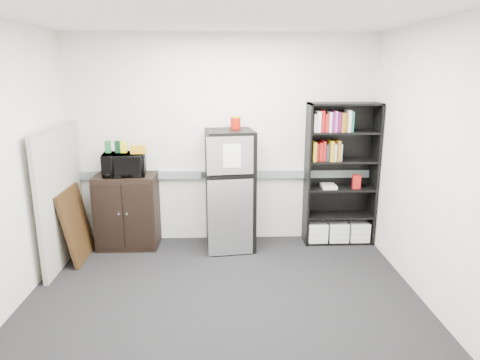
{
  "coord_description": "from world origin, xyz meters",
  "views": [
    {
      "loc": [
        0.03,
        -3.79,
        2.23
      ],
      "look_at": [
        0.2,
        0.9,
        1.03
      ],
      "focal_mm": 32.0,
      "sensor_mm": 36.0,
      "label": 1
    }
  ],
  "objects_px": {
    "bookshelf": "(340,175)",
    "microwave": "(124,164)",
    "cubicle_partition": "(61,196)",
    "cabinet": "(128,211)",
    "refrigerator": "(230,190)"
  },
  "relations": [
    {
      "from": "cabinet",
      "to": "refrigerator",
      "type": "xyz_separation_m",
      "value": [
        1.32,
        -0.08,
        0.29
      ]
    },
    {
      "from": "bookshelf",
      "to": "refrigerator",
      "type": "relative_size",
      "value": 1.21
    },
    {
      "from": "microwave",
      "to": "cubicle_partition",
      "type": "bearing_deg",
      "value": -155.37
    },
    {
      "from": "cubicle_partition",
      "to": "refrigerator",
      "type": "xyz_separation_m",
      "value": [
        1.99,
        0.34,
        -0.05
      ]
    },
    {
      "from": "cubicle_partition",
      "to": "cabinet",
      "type": "bearing_deg",
      "value": 32.28
    },
    {
      "from": "bookshelf",
      "to": "refrigerator",
      "type": "bearing_deg",
      "value": -174.26
    },
    {
      "from": "microwave",
      "to": "refrigerator",
      "type": "distance_m",
      "value": 1.37
    },
    {
      "from": "cabinet",
      "to": "microwave",
      "type": "relative_size",
      "value": 1.87
    },
    {
      "from": "bookshelf",
      "to": "microwave",
      "type": "bearing_deg",
      "value": -178.33
    },
    {
      "from": "cabinet",
      "to": "microwave",
      "type": "distance_m",
      "value": 0.62
    },
    {
      "from": "cubicle_partition",
      "to": "cabinet",
      "type": "height_order",
      "value": "cubicle_partition"
    },
    {
      "from": "bookshelf",
      "to": "cabinet",
      "type": "bearing_deg",
      "value": -178.66
    },
    {
      "from": "bookshelf",
      "to": "cabinet",
      "type": "relative_size",
      "value": 1.93
    },
    {
      "from": "bookshelf",
      "to": "microwave",
      "type": "height_order",
      "value": "bookshelf"
    },
    {
      "from": "bookshelf",
      "to": "refrigerator",
      "type": "xyz_separation_m",
      "value": [
        -1.44,
        -0.14,
        -0.15
      ]
    }
  ]
}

